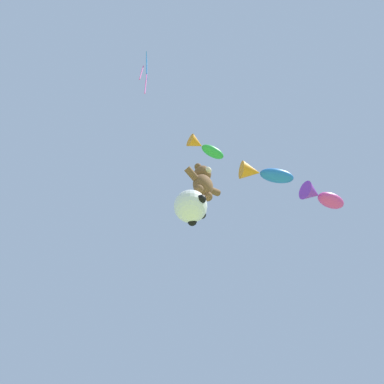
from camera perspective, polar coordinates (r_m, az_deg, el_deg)
name	(u,v)px	position (r m, az deg, el deg)	size (l,w,h in m)	color
teddy_bear_kite	(203,182)	(13.45, 1.68, 1.58)	(1.69, 0.74, 1.71)	brown
soccer_ball_kite	(191,207)	(11.89, -0.18, -2.23)	(1.18, 1.17, 1.08)	white
fish_kite_emerald	(204,147)	(15.66, 1.91, 6.80)	(1.71, 0.87, 0.58)	green
fish_kite_cobalt	(264,174)	(16.02, 10.88, 2.78)	(2.32, 1.83, 0.79)	blue
fish_kite_magenta	(321,197)	(17.39, 19.12, -0.68)	(2.18, 1.40, 0.87)	#E53F9E
diamond_kite	(146,69)	(14.20, -7.00, 18.14)	(0.71, 0.82, 3.04)	blue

